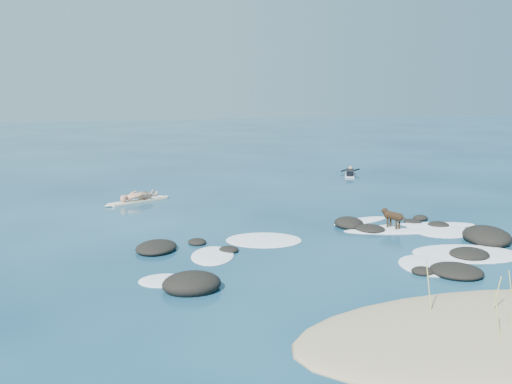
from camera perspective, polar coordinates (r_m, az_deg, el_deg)
name	(u,v)px	position (r m, az deg, el deg)	size (l,w,h in m)	color
ground	(340,235)	(19.69, 8.38, -4.30)	(160.00, 160.00, 0.00)	#0A2642
sand_dune	(502,332)	(13.00, 23.35, -12.73)	(9.00, 4.40, 0.60)	#9E8966
reef_rocks	(422,246)	(18.50, 16.31, -5.16)	(14.92, 7.55, 0.65)	black
breaking_foam	(387,242)	(19.08, 13.00, -4.89)	(13.59, 7.57, 0.12)	white
standing_surfer_rig	(138,186)	(25.60, -11.75, 0.62)	(3.02, 1.87, 1.87)	beige
paddling_surfer_rig	(350,173)	(33.57, 9.38, 1.90)	(1.60, 2.41, 0.43)	silver
dog	(392,216)	(20.74, 13.48, -2.34)	(0.53, 1.13, 0.74)	black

